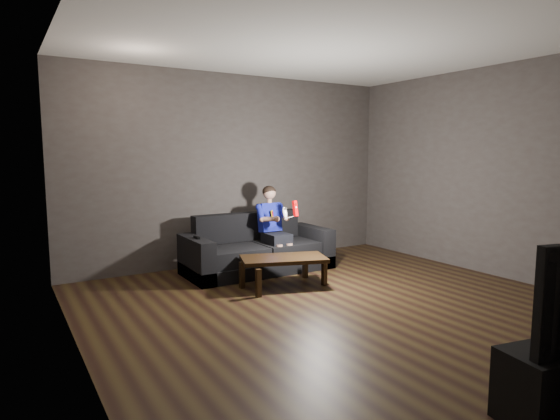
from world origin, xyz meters
TOP-DOWN VIEW (x-y plane):
  - floor at (0.00, 0.00)m, footprint 5.00×5.00m
  - back_wall at (0.00, 2.50)m, footprint 5.00×0.04m
  - left_wall at (-2.50, 0.00)m, footprint 0.04×5.00m
  - right_wall at (2.50, 0.00)m, footprint 0.04×5.00m
  - ceiling at (0.00, 0.00)m, footprint 5.00×5.00m
  - sofa at (-0.03, 1.85)m, footprint 1.97×0.85m
  - child at (0.20, 1.81)m, footprint 0.44×0.54m
  - wii_remote_red at (0.28, 1.39)m, footprint 0.06×0.08m
  - nunchuk_white at (0.13, 1.39)m, footprint 0.07×0.10m
  - wii_remote_black at (-0.91, 1.78)m, footprint 0.04×0.15m
  - coffee_table at (-0.13, 1.01)m, footprint 1.10×0.79m

SIDE VIEW (x-z plane):
  - floor at x=0.00m, z-range 0.00..0.00m
  - sofa at x=-0.03m, z-range -0.13..0.63m
  - coffee_table at x=-0.13m, z-range 0.13..0.49m
  - wii_remote_black at x=-0.91m, z-range 0.54..0.57m
  - child at x=0.20m, z-range 0.13..1.21m
  - nunchuk_white at x=0.13m, z-range 0.76..0.91m
  - wii_remote_red at x=0.28m, z-range 0.78..0.98m
  - back_wall at x=0.00m, z-range 0.00..2.70m
  - left_wall at x=-2.50m, z-range 0.00..2.70m
  - right_wall at x=2.50m, z-range 0.00..2.70m
  - ceiling at x=0.00m, z-range 2.69..2.71m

